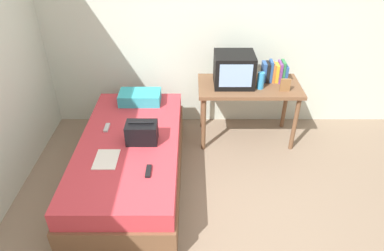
% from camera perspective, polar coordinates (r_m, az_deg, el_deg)
% --- Properties ---
extents(ground_plane, '(8.00, 8.00, 0.00)m').
position_cam_1_polar(ground_plane, '(3.22, 3.38, -17.78)').
color(ground_plane, '#84705B').
extents(wall_back, '(5.20, 0.10, 2.60)m').
position_cam_1_polar(wall_back, '(4.20, 2.46, 16.61)').
color(wall_back, silver).
rests_on(wall_back, ground).
extents(bed, '(1.00, 2.00, 0.51)m').
position_cam_1_polar(bed, '(3.62, -10.10, -5.73)').
color(bed, brown).
rests_on(bed, ground).
extents(desk, '(1.16, 0.60, 0.72)m').
position_cam_1_polar(desk, '(4.07, 9.07, 5.49)').
color(desk, brown).
rests_on(desk, ground).
extents(tv, '(0.44, 0.39, 0.36)m').
position_cam_1_polar(tv, '(3.95, 6.69, 9.13)').
color(tv, black).
rests_on(tv, desk).
extents(water_bottle, '(0.08, 0.08, 0.19)m').
position_cam_1_polar(water_bottle, '(3.93, 11.00, 7.27)').
color(water_bottle, '#3399DB').
rests_on(water_bottle, desk).
extents(book_row, '(0.29, 0.17, 0.25)m').
position_cam_1_polar(book_row, '(4.13, 13.15, 8.57)').
color(book_row, '#2D5699').
rests_on(book_row, desk).
extents(picture_frame, '(0.11, 0.02, 0.14)m').
position_cam_1_polar(picture_frame, '(3.94, 14.84, 6.46)').
color(picture_frame, olive).
rests_on(picture_frame, desk).
extents(pillow, '(0.47, 0.28, 0.13)m').
position_cam_1_polar(pillow, '(4.07, -8.72, 4.57)').
color(pillow, '#33A8B7').
rests_on(pillow, bed).
extents(handbag, '(0.30, 0.20, 0.22)m').
position_cam_1_polar(handbag, '(3.38, -8.41, -1.17)').
color(handbag, black).
rests_on(handbag, bed).
extents(magazine, '(0.21, 0.29, 0.01)m').
position_cam_1_polar(magazine, '(3.26, -14.04, -5.43)').
color(magazine, white).
rests_on(magazine, bed).
extents(remote_dark, '(0.04, 0.16, 0.02)m').
position_cam_1_polar(remote_dark, '(3.06, -7.33, -7.44)').
color(remote_dark, black).
rests_on(remote_dark, bed).
extents(remote_silver, '(0.04, 0.14, 0.02)m').
position_cam_1_polar(remote_silver, '(3.68, -13.97, -0.36)').
color(remote_silver, '#B7B7BC').
rests_on(remote_silver, bed).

